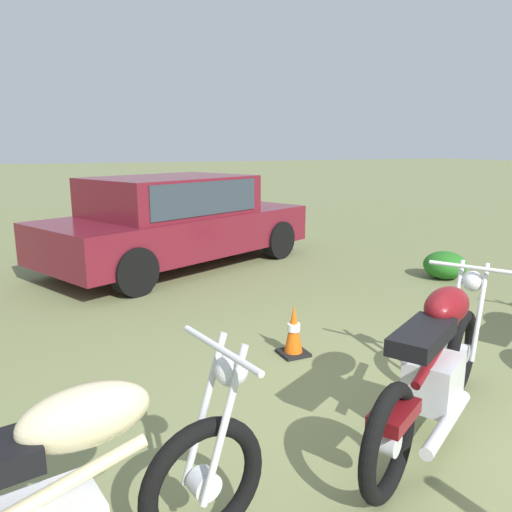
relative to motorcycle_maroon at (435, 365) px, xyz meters
The scene contains 5 objects.
ground_plane 0.50m from the motorcycle_maroon, 141.11° to the right, with size 120.00×120.00×0.00m, color olive.
motorcycle_maroon is the anchor object (origin of this frame).
car_burgundy 5.38m from the motorcycle_maroon, 92.17° to the left, with size 4.71×3.44×1.43m.
traffic_cone 1.56m from the motorcycle_maroon, 97.52° to the left, with size 0.25×0.25×0.48m.
shrub_low 4.33m from the motorcycle_maroon, 43.82° to the left, with size 0.59×0.61×0.40m.
Camera 1 is at (-2.24, -2.18, 1.88)m, focal length 35.07 mm.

